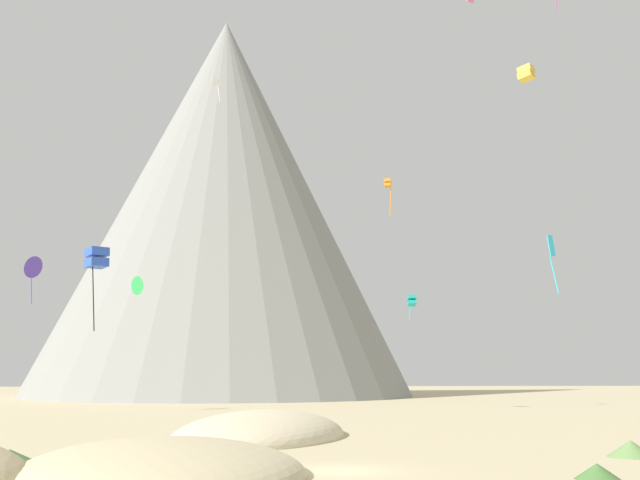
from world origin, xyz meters
TOP-DOWN VIEW (x-y plane):
  - ground_plane at (0.00, 0.00)m, footprint 400.00×400.00m
  - dune_foreground_right at (-7.37, -1.14)m, footprint 11.80×16.30m
  - dune_midground at (-3.22, 17.87)m, footprint 15.10×21.60m
  - bush_scatter_east at (14.80, 4.54)m, footprint 2.61×2.61m
  - bush_mid_center at (9.73, -3.47)m, footprint 2.19×2.19m
  - bush_far_left at (-15.13, 5.10)m, footprint 2.97×2.97m
  - bush_near_left at (-3.47, 11.12)m, footprint 3.14×3.14m
  - rock_massif at (-10.36, 107.19)m, footprint 82.19×82.19m
  - kite_cyan_low at (16.53, 18.80)m, footprint 0.67×0.44m
  - kite_blue_low at (-14.84, 22.47)m, footprint 1.85×1.86m
  - kite_teal_low at (13.50, 54.53)m, footprint 0.91×0.99m
  - kite_white_high at (-8.17, 49.06)m, footprint 1.00×0.45m
  - kite_orange_mid at (10.61, 52.13)m, footprint 0.90×0.92m
  - kite_gold_high at (20.45, 33.93)m, footprint 1.82×1.81m
  - kite_indigo_mid at (-26.34, 48.97)m, footprint 2.10×2.42m
  - kite_green_low at (-12.30, 25.55)m, footprint 1.33×1.29m

SIDE VIEW (x-z plane):
  - ground_plane at x=0.00m, z-range 0.00..0.00m
  - dune_foreground_right at x=-7.37m, z-range -1.47..1.47m
  - dune_midground at x=-3.22m, z-range -1.72..1.72m
  - bush_far_left at x=-15.13m, z-range 0.00..0.54m
  - bush_mid_center at x=9.73m, z-range 0.00..0.61m
  - bush_scatter_east at x=14.80m, z-range 0.00..0.82m
  - bush_near_left at x=-3.47m, z-range 0.00..0.98m
  - kite_green_low at x=-12.30m, z-range 9.69..11.12m
  - kite_teal_low at x=13.50m, z-range 10.53..13.26m
  - kite_blue_low at x=-14.84m, z-range 9.07..14.90m
  - kite_cyan_low at x=16.53m, z-range 10.09..14.18m
  - kite_indigo_mid at x=-26.34m, z-range 12.15..17.03m
  - kite_orange_mid at x=10.61m, z-range 22.48..26.62m
  - kite_gold_high at x=20.45m, z-range 30.15..31.52m
  - rock_massif at x=-10.36m, z-range -0.79..66.28m
  - kite_white_high at x=-8.17m, z-range 33.12..35.66m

